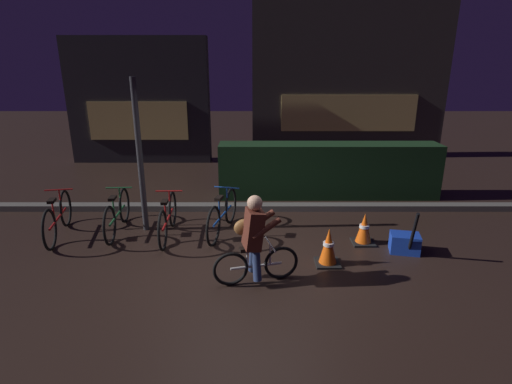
{
  "coord_description": "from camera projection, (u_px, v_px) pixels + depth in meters",
  "views": [
    {
      "loc": [
        0.2,
        -5.39,
        2.84
      ],
      "look_at": [
        0.2,
        0.6,
        0.9
      ],
      "focal_mm": 27.83,
      "sensor_mm": 36.0,
      "label": 1
    }
  ],
  "objects": [
    {
      "name": "closed_umbrella",
      "position": [
        413.0,
        235.0,
        5.92
      ],
      "size": [
        0.11,
        0.36,
        0.81
      ],
      "primitive_type": "cylinder",
      "rotation": [
        0.0,
        0.37,
        4.54
      ],
      "color": "black",
      "rests_on": "ground"
    },
    {
      "name": "blue_crate",
      "position": [
        405.0,
        243.0,
        6.24
      ],
      "size": [
        0.49,
        0.4,
        0.3
      ],
      "primitive_type": "cube",
      "rotation": [
        0.0,
        0.0,
        -0.2
      ],
      "color": "#193DB7",
      "rests_on": "ground"
    },
    {
      "name": "parked_bike_leftmost",
      "position": [
        58.0,
        217.0,
        6.74
      ],
      "size": [
        0.47,
        1.65,
        0.77
      ],
      "rotation": [
        0.0,
        0.0,
        1.77
      ],
      "color": "black",
      "rests_on": "ground"
    },
    {
      "name": "storefront_right",
      "position": [
        349.0,
        81.0,
        12.13
      ],
      "size": [
        5.92,
        0.54,
        4.73
      ],
      "color": "#383330",
      "rests_on": "ground"
    },
    {
      "name": "traffic_cone_near",
      "position": [
        329.0,
        247.0,
        5.82
      ],
      "size": [
        0.36,
        0.36,
        0.57
      ],
      "color": "black",
      "rests_on": "ground"
    },
    {
      "name": "hedge_row",
      "position": [
        328.0,
        170.0,
        8.77
      ],
      "size": [
        4.8,
        0.7,
        1.19
      ],
      "primitive_type": "cube",
      "color": "black",
      "rests_on": "ground"
    },
    {
      "name": "storefront_left",
      "position": [
        139.0,
        102.0,
        11.63
      ],
      "size": [
        4.1,
        0.54,
        3.59
      ],
      "color": "#262328",
      "rests_on": "ground"
    },
    {
      "name": "sidewalk_curb",
      "position": [
        246.0,
        207.0,
        8.08
      ],
      "size": [
        12.0,
        0.24,
        0.12
      ],
      "primitive_type": "cube",
      "color": "#56544F",
      "rests_on": "ground"
    },
    {
      "name": "parked_bike_left_mid",
      "position": [
        118.0,
        214.0,
        6.92
      ],
      "size": [
        0.46,
        1.63,
        0.75
      ],
      "rotation": [
        0.0,
        0.0,
        1.64
      ],
      "color": "black",
      "rests_on": "ground"
    },
    {
      "name": "street_post",
      "position": [
        140.0,
        157.0,
        6.74
      ],
      "size": [
        0.1,
        0.1,
        2.65
      ],
      "primitive_type": "cylinder",
      "color": "#2D2D33",
      "rests_on": "ground"
    },
    {
      "name": "parked_bike_center_right",
      "position": [
        223.0,
        214.0,
        6.88
      ],
      "size": [
        0.49,
        1.63,
        0.77
      ],
      "rotation": [
        0.0,
        0.0,
        1.35
      ],
      "color": "black",
      "rests_on": "ground"
    },
    {
      "name": "traffic_cone_far",
      "position": [
        364.0,
        229.0,
        6.52
      ],
      "size": [
        0.36,
        0.36,
        0.52
      ],
      "color": "black",
      "rests_on": "ground"
    },
    {
      "name": "ground_plane",
      "position": [
        243.0,
        261.0,
        6.0
      ],
      "size": [
        40.0,
        40.0,
        0.0
      ],
      "primitive_type": "plane",
      "color": "black"
    },
    {
      "name": "parked_bike_center_left",
      "position": [
        168.0,
        218.0,
        6.73
      ],
      "size": [
        0.46,
        1.64,
        0.75
      ],
      "rotation": [
        0.0,
        0.0,
        1.61
      ],
      "color": "black",
      "rests_on": "ground"
    },
    {
      "name": "cyclist",
      "position": [
        254.0,
        239.0,
        5.25
      ],
      "size": [
        1.16,
        0.5,
        1.25
      ],
      "rotation": [
        0.0,
        0.0,
        0.25
      ],
      "color": "black",
      "rests_on": "ground"
    }
  ]
}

